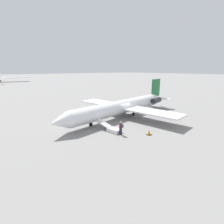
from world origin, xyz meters
name	(u,v)px	position (x,y,z in m)	size (l,w,h in m)	color
ground_plane	(121,117)	(0.00, 0.00, 0.00)	(600.00, 600.00, 0.00)	gray
airplane_main	(124,106)	(-0.82, -0.11, 1.80)	(26.76, 20.40, 6.02)	white
boarding_stairs	(112,129)	(5.82, 4.49, 0.36)	(1.54, 4.11, 1.56)	silver
passenger	(121,127)	(5.73, 6.09, 1.00)	(0.37, 0.56, 1.74)	#23232D
traffic_cone_near_stairs	(149,133)	(3.01, 8.40, 0.29)	(0.57, 0.57, 0.63)	black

